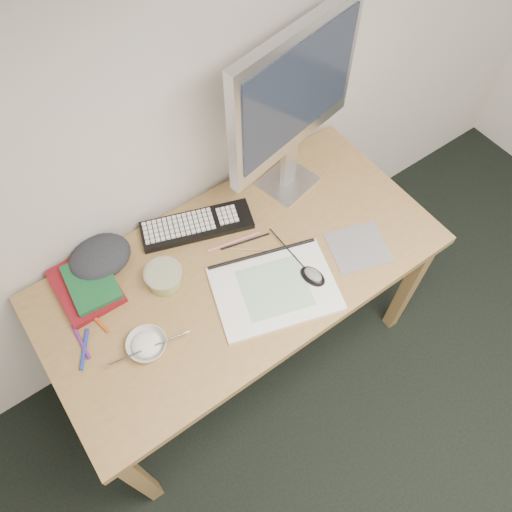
{
  "coord_description": "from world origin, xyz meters",
  "views": [
    {
      "loc": [
        -0.69,
        0.68,
        2.23
      ],
      "look_at": [
        -0.18,
        1.39,
        0.83
      ],
      "focal_mm": 35.0,
      "sensor_mm": 36.0,
      "label": 1
    }
  ],
  "objects_px": {
    "desk": "(241,278)",
    "sketchpad": "(275,289)",
    "keyboard": "(197,225)",
    "rice_bowl": "(147,345)",
    "monitor": "(294,97)"
  },
  "relations": [
    {
      "from": "keyboard",
      "to": "monitor",
      "type": "bearing_deg",
      "value": 16.24
    },
    {
      "from": "sketchpad",
      "to": "monitor",
      "type": "distance_m",
      "value": 0.62
    },
    {
      "from": "desk",
      "to": "keyboard",
      "type": "height_order",
      "value": "keyboard"
    },
    {
      "from": "sketchpad",
      "to": "rice_bowl",
      "type": "distance_m",
      "value": 0.45
    },
    {
      "from": "desk",
      "to": "monitor",
      "type": "bearing_deg",
      "value": 29.93
    },
    {
      "from": "rice_bowl",
      "to": "desk",
      "type": "bearing_deg",
      "value": 10.61
    },
    {
      "from": "keyboard",
      "to": "monitor",
      "type": "relative_size",
      "value": 0.61
    },
    {
      "from": "monitor",
      "to": "rice_bowl",
      "type": "distance_m",
      "value": 0.91
    },
    {
      "from": "desk",
      "to": "keyboard",
      "type": "distance_m",
      "value": 0.25
    },
    {
      "from": "desk",
      "to": "sketchpad",
      "type": "distance_m",
      "value": 0.17
    },
    {
      "from": "desk",
      "to": "sketchpad",
      "type": "xyz_separation_m",
      "value": [
        0.04,
        -0.14,
        0.09
      ]
    },
    {
      "from": "sketchpad",
      "to": "keyboard",
      "type": "height_order",
      "value": "keyboard"
    },
    {
      "from": "desk",
      "to": "sketchpad",
      "type": "relative_size",
      "value": 3.46
    },
    {
      "from": "keyboard",
      "to": "rice_bowl",
      "type": "bearing_deg",
      "value": -121.36
    },
    {
      "from": "sketchpad",
      "to": "rice_bowl",
      "type": "bearing_deg",
      "value": -170.47
    }
  ]
}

